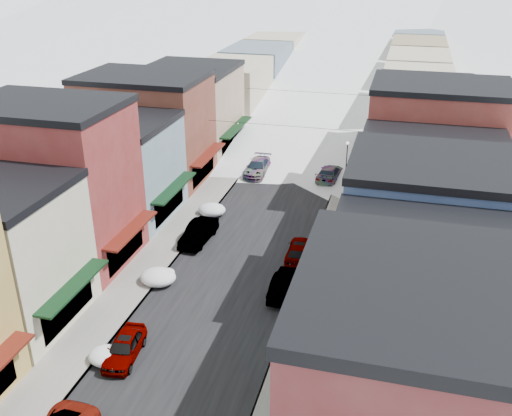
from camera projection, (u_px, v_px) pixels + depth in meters
The scene contains 31 objects.
road at pixel (316, 130), 76.63m from camera, with size 10.00×160.00×0.01m, color black.
sidewalk_left at pixel (269, 125), 78.13m from camera, with size 3.20×160.00×0.15m, color gray.
sidewalk_right at pixel (366, 133), 75.07m from camera, with size 3.20×160.00×0.15m, color gray.
curb_left at pixel (280, 126), 77.77m from camera, with size 0.10×160.00×0.15m, color slate.
curb_right at pixel (354, 132), 75.43m from camera, with size 0.10×160.00×0.15m, color slate.
bldg_l_brick_near at pixel (53, 184), 42.47m from camera, with size 12.30×8.20×12.50m.
bldg_l_grayblue at pixel (115, 168), 50.55m from camera, with size 11.30×9.20×9.00m.
bldg_l_brick_far at pixel (147, 128), 58.28m from camera, with size 13.30×9.20×11.00m.
bldg_l_tan at pixel (191, 109), 67.05m from camera, with size 11.30×11.20×10.00m.
bldg_r_green at pixel (424, 321), 29.40m from camera, with size 11.30×9.20×9.50m.
bldg_r_blue at pixel (424, 235), 37.10m from camera, with size 11.30×9.20×10.50m.
bldg_r_cream at pixel (429, 194), 45.21m from camera, with size 12.30×9.20×9.00m.
bldg_r_brick_far at pixel (435, 145), 52.49m from camera, with size 13.30×9.20×11.50m.
bldg_r_tan at pixel (422, 125), 61.93m from camera, with size 11.30×11.20×9.50m.
distant_blocks at pixel (340, 68), 95.19m from camera, with size 34.00×55.00×8.00m.
overhead_cables at pixel (301, 107), 63.06m from camera, with size 16.40×15.04×0.04m.
car_silver_sedan at pixel (125, 347), 33.81m from camera, with size 1.70×4.22×1.44m, color #96999D.
car_dark_hatch at pixel (199, 233), 47.17m from camera, with size 1.72×4.94×1.63m, color black.
car_silver_wagon at pixel (257, 167), 61.28m from camera, with size 2.22×5.45×1.58m, color gray.
car_green_sedan at pixel (285, 284), 40.03m from camera, with size 1.65×4.74×1.56m, color black.
car_gray_suv at pixel (299, 250), 44.54m from camera, with size 1.84×4.57×1.56m, color #9FA2A8.
car_black_sedan at pixel (330, 173), 59.76m from camera, with size 2.15×5.29×1.53m, color black.
car_lane_silver at pixel (308, 127), 74.92m from camera, with size 1.97×4.89×1.67m, color gray.
car_lane_white at pixel (332, 122), 77.61m from camera, with size 2.25×4.89×1.36m, color silver.
trash_can at pixel (305, 268), 42.38m from camera, with size 0.55×0.55×0.94m.
streetlamp_near at pixel (316, 245), 40.03m from camera, with size 0.41×0.41×4.93m.
streetlamp_far at pixel (347, 155), 59.43m from camera, with size 0.33×0.33×3.91m.
planter_near at pixel (292, 404), 29.93m from camera, with size 0.59×0.51×0.66m, color #32682F.
snow_pile_near at pixel (108, 355), 33.56m from camera, with size 2.20×2.55×0.93m.
snow_pile_mid at pixel (159, 277), 41.40m from camera, with size 2.64×2.82×1.12m.
snow_pile_far at pixel (212, 210), 52.05m from camera, with size 2.52×2.75×1.07m.
Camera 1 is at (11.00, -13.69, 22.32)m, focal length 40.00 mm.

